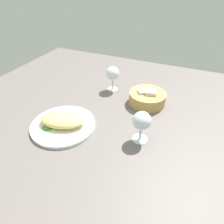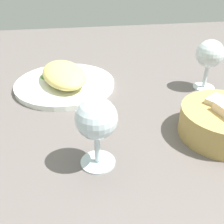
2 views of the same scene
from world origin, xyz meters
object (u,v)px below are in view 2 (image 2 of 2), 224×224
at_px(plate, 65,84).
at_px(bread_basket, 224,122).
at_px(wine_glass_far, 210,56).
at_px(wine_glass_near, 96,122).

height_order(plate, bread_basket, bread_basket).
relative_size(plate, wine_glass_far, 2.04).
bearing_deg(bread_basket, plate, -131.04).
xyz_separation_m(plate, wine_glass_near, (0.32, 0.05, 0.08)).
distance_m(plate, bread_basket, 0.42).
bearing_deg(bread_basket, wine_glass_near, -80.09).
height_order(bread_basket, wine_glass_far, wine_glass_far).
bearing_deg(wine_glass_far, plate, -99.89).
xyz_separation_m(plate, bread_basket, (0.27, 0.31, 0.02)).
height_order(plate, wine_glass_far, wine_glass_far).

